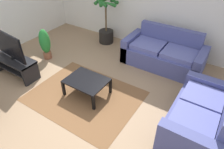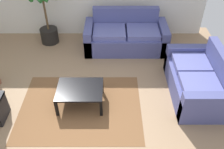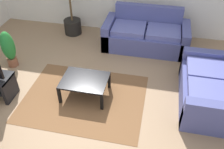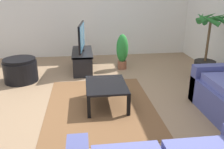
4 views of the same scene
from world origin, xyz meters
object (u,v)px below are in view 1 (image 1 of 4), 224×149
coffee_table (87,82)px  tv (9,46)px  potted_palm (107,25)px  couch_main (163,54)px  potted_plant_small (45,43)px  tv_stand (15,64)px  couch_loveseat (201,118)px

coffee_table → tv: bearing=-168.9°
potted_palm → couch_main: bearing=-8.4°
coffee_table → potted_plant_small: size_ratio=1.01×
tv_stand → potted_plant_small: bearing=88.8°
coffee_table → potted_plant_small: (-1.80, 0.56, 0.11)m
tv → couch_loveseat: bearing=9.1°
tv → potted_plant_small: (0.02, 0.92, -0.35)m
tv → coffee_table: bearing=11.1°
coffee_table → potted_plant_small: bearing=162.7°
coffee_table → potted_palm: (-0.99, 2.19, 0.23)m
tv → potted_plant_small: tv is taller
couch_main → couch_loveseat: 2.07m
couch_main → tv: tv is taller
tv → potted_plant_small: bearing=88.9°
couch_main → potted_palm: size_ratio=1.39×
couch_loveseat → tv: size_ratio=1.54×
couch_main → tv_stand: bearing=-140.2°
tv_stand → couch_main: bearing=39.8°
tv_stand → couch_loveseat: bearing=9.2°
couch_main → potted_palm: 1.93m
tv → coffee_table: 1.91m
tv → coffee_table: size_ratio=1.26×
couch_loveseat → tv: (-4.01, -0.65, 0.48)m
tv → potted_plant_small: 0.98m
couch_main → coffee_table: size_ratio=2.34×
tv_stand → potted_plant_small: (0.02, 0.92, 0.14)m
tv → potted_plant_small: size_ratio=1.27×
couch_loveseat → coffee_table: 2.21m
tv → potted_palm: potted_palm is taller
couch_loveseat → tv: 4.09m
potted_plant_small → tv_stand: bearing=-91.2°
tv_stand → potted_palm: 2.69m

